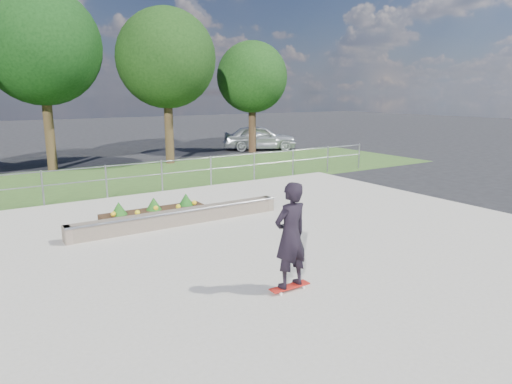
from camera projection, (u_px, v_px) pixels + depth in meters
ground at (284, 251)px, 10.59m from camera, size 120.00×120.00×0.00m
grass_verge at (132, 178)px, 19.60m from camera, size 30.00×8.00×0.02m
concrete_slab at (284, 250)px, 10.58m from camera, size 15.00×15.00×0.06m
fence at (162, 172)px, 16.57m from camera, size 20.06×0.06×1.20m
tree_mid_left at (41, 47)px, 20.36m from camera, size 5.25×5.25×8.25m
tree_mid_right at (166, 59)px, 22.54m from camera, size 4.90×4.90×7.70m
tree_far_right at (252, 77)px, 27.12m from camera, size 4.20×4.20×6.60m
grind_ledge at (180, 217)px, 12.46m from camera, size 6.00×0.44×0.43m
planter_bed at (157, 213)px, 12.91m from camera, size 3.00×1.20×0.61m
skateboarder at (291, 236)px, 8.12m from camera, size 0.80×0.54×2.02m
parked_car at (260, 138)px, 29.07m from camera, size 4.98×3.68×1.58m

